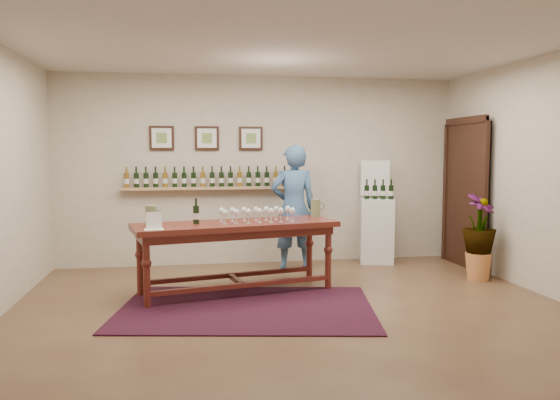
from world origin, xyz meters
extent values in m
plane|color=brown|center=(0.00, 0.00, 0.00)|extent=(6.00, 6.00, 0.00)
plane|color=beige|center=(0.00, 2.50, 1.40)|extent=(6.00, 0.00, 6.00)
plane|color=beige|center=(0.00, -2.50, 1.40)|extent=(6.00, 0.00, 6.00)
plane|color=beige|center=(3.00, 0.00, 1.40)|extent=(0.00, 5.00, 5.00)
plane|color=beige|center=(0.00, 0.00, 2.80)|extent=(6.00, 6.00, 0.00)
cube|color=tan|center=(-0.80, 2.41, 1.15)|extent=(2.50, 0.16, 0.04)
cube|color=black|center=(2.94, 1.70, 1.05)|extent=(0.10, 1.00, 2.10)
cube|color=black|center=(2.89, 1.70, 1.05)|extent=(0.04, 1.12, 2.22)
cube|color=black|center=(-1.45, 2.48, 1.88)|extent=(0.35, 0.03, 0.35)
cube|color=white|center=(-1.45, 2.46, 1.88)|extent=(0.28, 0.01, 0.28)
cube|color=#76944A|center=(-1.45, 2.45, 1.88)|extent=(0.15, 0.00, 0.15)
cube|color=black|center=(-0.80, 2.48, 1.88)|extent=(0.35, 0.03, 0.35)
cube|color=white|center=(-0.80, 2.46, 1.88)|extent=(0.28, 0.01, 0.28)
cube|color=#76944A|center=(-0.80, 2.45, 1.88)|extent=(0.15, 0.00, 0.15)
cube|color=black|center=(-0.15, 2.48, 1.88)|extent=(0.35, 0.03, 0.35)
cube|color=white|center=(-0.15, 2.46, 1.88)|extent=(0.28, 0.01, 0.28)
cube|color=#76944A|center=(-0.15, 2.45, 1.88)|extent=(0.15, 0.00, 0.15)
cube|color=#480C0F|center=(-0.49, 0.06, 0.01)|extent=(2.97, 2.25, 0.01)
cube|color=#4D1A13|center=(-0.54, 0.75, 0.81)|extent=(2.49, 1.24, 0.07)
cube|color=#4D1A13|center=(-0.54, 0.75, 0.74)|extent=(2.34, 1.09, 0.11)
cylinder|color=#4D1A13|center=(-1.54, 0.26, 0.39)|extent=(0.09, 0.09, 0.78)
cylinder|color=#4D1A13|center=(0.58, 0.71, 0.39)|extent=(0.09, 0.09, 0.78)
cylinder|color=#4D1A13|center=(-1.66, 0.79, 0.39)|extent=(0.09, 0.09, 0.78)
cylinder|color=#4D1A13|center=(0.47, 1.24, 0.39)|extent=(0.09, 0.09, 0.78)
cube|color=#4D1A13|center=(-0.48, 0.48, 0.15)|extent=(2.14, 0.50, 0.05)
cube|color=#4D1A13|center=(-0.60, 1.01, 0.15)|extent=(2.14, 0.50, 0.05)
cube|color=#4D1A13|center=(-0.54, 0.75, 0.15)|extent=(0.17, 0.54, 0.05)
cube|color=white|center=(-1.46, 0.31, 0.94)|extent=(0.21, 0.16, 0.18)
cube|color=silver|center=(1.74, 2.21, 0.49)|extent=(0.60, 0.60, 0.97)
cube|color=white|center=(1.76, 2.35, 1.27)|extent=(0.43, 0.13, 0.60)
cone|color=#CC7E44|center=(2.66, 0.86, 0.18)|extent=(0.34, 0.34, 0.36)
imported|color=#1B3817|center=(2.66, 0.86, 0.67)|extent=(0.72, 0.72, 0.62)
imported|color=#3B608C|center=(0.39, 1.90, 0.89)|extent=(0.67, 0.46, 1.78)
camera|label=1|loc=(-1.12, -5.65, 1.67)|focal=35.00mm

